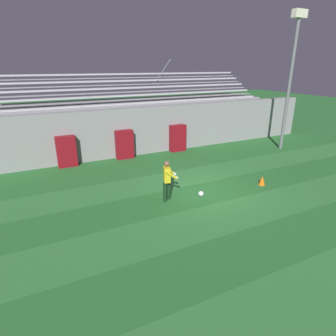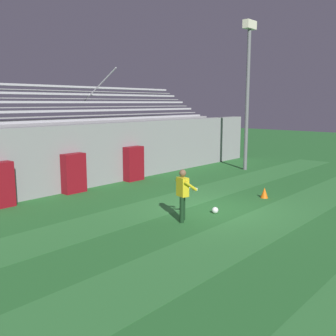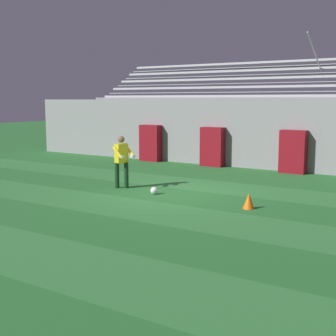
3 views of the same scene
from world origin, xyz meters
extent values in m
plane|color=#286B2D|center=(0.00, 0.00, 0.00)|extent=(80.00, 80.00, 0.00)
cube|color=#337A38|center=(0.00, -2.09, 0.00)|extent=(28.00, 1.96, 0.01)
cube|color=#337A38|center=(0.00, 1.82, 0.00)|extent=(28.00, 1.96, 0.01)
cube|color=gray|center=(0.00, 6.50, 1.40)|extent=(24.00, 0.60, 2.80)
cube|color=maroon|center=(-1.73, 5.95, 0.82)|extent=(0.99, 0.44, 1.65)
cube|color=maroon|center=(1.73, 5.95, 0.82)|extent=(0.99, 0.44, 1.65)
cube|color=maroon|center=(-4.91, 5.95, 0.82)|extent=(0.99, 0.44, 1.65)
cube|color=gray|center=(0.00, 8.85, 1.45)|extent=(18.00, 3.90, 2.90)
cube|color=#B7B7BC|center=(0.00, 7.25, 2.95)|extent=(17.10, 0.36, 0.10)
cube|color=gray|center=(0.00, 7.05, 2.72)|extent=(17.10, 0.60, 0.04)
cube|color=#B7B7BC|center=(0.00, 7.95, 3.35)|extent=(17.10, 0.36, 0.10)
cube|color=gray|center=(0.00, 7.75, 3.12)|extent=(17.10, 0.60, 0.04)
cube|color=#B7B7BC|center=(0.00, 8.65, 3.75)|extent=(17.10, 0.36, 0.10)
cube|color=gray|center=(0.00, 8.45, 3.52)|extent=(17.10, 0.60, 0.04)
cube|color=#B7B7BC|center=(0.00, 9.35, 4.15)|extent=(17.10, 0.36, 0.10)
cube|color=gray|center=(0.00, 9.15, 3.92)|extent=(17.10, 0.60, 0.04)
cube|color=#B7B7BC|center=(0.00, 10.05, 4.55)|extent=(17.10, 0.36, 0.10)
cube|color=gray|center=(0.00, 9.85, 4.32)|extent=(17.10, 0.60, 0.04)
cylinder|color=#B7B7BC|center=(1.75, 8.40, 4.60)|extent=(0.06, 2.63, 1.65)
cylinder|color=slate|center=(8.02, 3.49, 3.80)|extent=(0.20, 0.20, 7.59)
cube|color=#F2EDCC|center=(8.02, 3.49, 7.81)|extent=(0.90, 0.36, 0.44)
cylinder|color=#143319|center=(-1.76, 0.06, 0.41)|extent=(0.17, 0.17, 0.82)
cylinder|color=#143319|center=(-2.02, -0.09, 0.41)|extent=(0.17, 0.17, 0.82)
cube|color=yellow|center=(-1.89, -0.02, 1.12)|extent=(0.34, 0.43, 0.60)
sphere|color=brown|center=(-1.89, -0.02, 1.56)|extent=(0.22, 0.22, 0.22)
cylinder|color=yellow|center=(-1.69, 0.17, 1.17)|extent=(0.48, 0.22, 0.37)
cylinder|color=yellow|center=(-1.82, -0.29, 1.17)|extent=(0.48, 0.22, 0.37)
cube|color=silver|center=(-1.51, 0.08, 1.04)|extent=(0.14, 0.14, 0.08)
cube|color=silver|center=(-1.62, -0.31, 1.04)|extent=(0.14, 0.14, 0.08)
sphere|color=white|center=(-0.45, -0.29, 0.11)|extent=(0.22, 0.22, 0.22)
cone|color=orange|center=(2.66, -0.50, 0.21)|extent=(0.30, 0.30, 0.42)
camera|label=1|loc=(-6.28, -9.17, 5.12)|focal=30.00mm
camera|label=2|loc=(-11.25, -7.60, 3.72)|focal=42.00mm
camera|label=3|loc=(7.30, -11.59, 2.81)|focal=50.00mm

